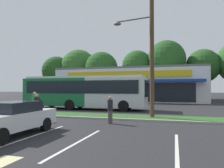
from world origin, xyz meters
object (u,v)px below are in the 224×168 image
(car_0, at_px, (82,98))
(pedestrian_by_pole, at_px, (110,110))
(pedestrian_near_bench, at_px, (35,105))
(car_3, at_px, (11,118))
(city_bus, at_px, (84,91))
(pedestrian_mid, at_px, (37,107))
(utility_pole, at_px, (150,43))

(car_0, xyz_separation_m, pedestrian_by_pole, (8.37, -14.68, 0.00))
(pedestrian_near_bench, bearing_deg, car_3, -1.95)
(city_bus, bearing_deg, pedestrian_mid, -88.21)
(car_0, height_order, pedestrian_by_pole, pedestrian_by_pole)
(city_bus, relative_size, car_0, 2.79)
(pedestrian_by_pole, xyz_separation_m, pedestrian_mid, (-4.81, -0.17, 0.06))
(pedestrian_near_bench, bearing_deg, pedestrian_mid, 12.17)
(pedestrian_by_pole, bearing_deg, pedestrian_mid, -72.84)
(utility_pole, distance_m, pedestrian_by_pole, 5.56)
(city_bus, height_order, pedestrian_near_bench, city_bus)
(car_0, distance_m, pedestrian_by_pole, 16.90)
(car_3, height_order, pedestrian_by_pole, pedestrian_by_pole)
(utility_pole, xyz_separation_m, car_3, (-5.12, -7.12, -4.40))
(utility_pole, xyz_separation_m, pedestrian_by_pole, (-1.98, -2.82, -4.36))
(pedestrian_by_pole, bearing_deg, car_0, -135.12)
(car_0, distance_m, car_3, 19.69)
(car_3, distance_m, pedestrian_by_pole, 5.33)
(city_bus, bearing_deg, car_3, -81.09)
(pedestrian_mid, bearing_deg, car_3, -130.26)
(car_0, distance_m, pedestrian_mid, 15.27)
(car_3, bearing_deg, pedestrian_by_pole, 143.90)
(utility_pole, xyz_separation_m, pedestrian_mid, (-6.78, -2.98, -4.30))
(pedestrian_by_pole, bearing_deg, city_bus, -131.87)
(pedestrian_mid, bearing_deg, utility_pole, -38.43)
(city_bus, distance_m, car_0, 7.66)
(car_0, height_order, car_3, car_0)
(utility_pole, bearing_deg, pedestrian_by_pole, -125.07)
(car_3, relative_size, pedestrian_by_pole, 2.83)
(utility_pole, bearing_deg, city_bus, 144.58)
(utility_pole, height_order, car_3, utility_pole)
(pedestrian_by_pole, bearing_deg, pedestrian_near_bench, -84.48)
(car_0, bearing_deg, utility_pole, -48.89)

